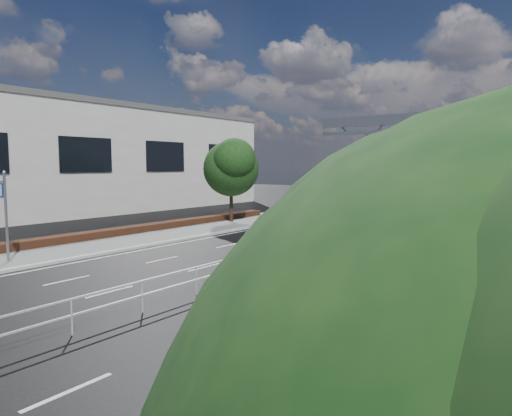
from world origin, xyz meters
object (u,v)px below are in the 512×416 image
Objects in this scene: toilet_sign at (1,201)px; overhead_gantry at (461,140)px; red_bus at (416,192)px; parked_car_teal at (510,229)px; near_car_dark at (440,192)px; silver_minivan at (449,308)px; white_minivan at (340,206)px; near_car_silver at (414,203)px.

overhead_gantry reaches higher than toilet_sign.
red_bus is at bearing 110.27° from overhead_gantry.
overhead_gantry is at bearing -95.80° from parked_car_teal.
overhead_gantry is 1.96× the size of near_car_dark.
silver_minivan is at bearing -90.53° from parked_car_teal.
parked_car_teal is (18.07, 22.00, -2.25)m from toilet_sign.
red_bus is 18.14m from near_car_dark.
red_bus is 39.36m from silver_minivan.
silver_minivan is (16.06, -26.36, 0.03)m from white_minivan.
red_bus reaches higher than white_minivan.
red_bus is at bearing -72.27° from near_car_silver.
toilet_sign reaches higher than near_car_silver.
near_car_silver is at bearing 78.83° from toilet_sign.
overhead_gantry is 9.09m from silver_minivan.
toilet_sign is 29.04m from white_minivan.
silver_minivan reaches higher than white_minivan.
overhead_gantry is 49.68m from near_car_dark.
silver_minivan is (12.52, -37.31, -0.84)m from red_bus.
silver_minivan is (14.70, -55.30, 0.04)m from near_car_dark.
near_car_dark is (-13.14, 47.68, -4.75)m from overhead_gantry.
red_bus is at bearing 107.01° from silver_minivan.
near_car_dark is 38.20m from parked_car_teal.
toilet_sign is 28.56m from parked_car_teal.
overhead_gantry reaches higher than near_car_dark.
red_bus is (6.73, 39.74, -1.20)m from toilet_sign.
parked_car_teal is at bearing 50.60° from toilet_sign.
parked_car_teal is (14.88, -6.79, -0.17)m from white_minivan.
white_minivan is at bearing 151.48° from parked_car_teal.
overhead_gantry is 0.90× the size of red_bus.
near_car_silver is at bearing 110.94° from overhead_gantry.
silver_minivan reaches higher than parked_car_teal.
overhead_gantry is 29.39m from near_car_silver.
near_car_dark is at bearing 93.10° from red_bus.
overhead_gantry is at bearing -54.96° from white_minivan.
white_minivan is 0.83× the size of parked_car_teal.
white_minivan reaches higher than near_car_silver.
toilet_sign is 0.95× the size of near_car_silver.
red_bus is at bearing 118.59° from parked_car_teal.
white_minivan is at bearing -111.71° from red_bus.
white_minivan is 9.31m from near_car_silver.
parked_car_teal is (10.74, -15.12, -0.09)m from near_car_silver.
overhead_gantry is (17.69, 10.05, 2.66)m from toilet_sign.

